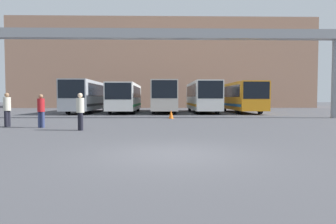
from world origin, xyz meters
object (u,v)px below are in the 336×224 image
at_px(pedestrian_near_right, 80,111).
at_px(traffic_cone, 171,114).
at_px(bus_slot_0, 88,95).
at_px(bus_slot_3, 202,95).
at_px(bus_slot_1, 125,96).
at_px(bus_slot_2, 164,95).
at_px(pedestrian_mid_left, 7,109).
at_px(pedestrian_near_center, 41,110).
at_px(bus_slot_4, 241,96).

xyz_separation_m(pedestrian_near_right, traffic_cone, (4.55, 8.09, -0.62)).
relative_size(bus_slot_0, traffic_cone, 18.59).
xyz_separation_m(bus_slot_0, bus_slot_3, (12.22, -0.51, -0.04)).
height_order(bus_slot_0, bus_slot_1, bus_slot_0).
bearing_deg(bus_slot_2, pedestrian_mid_left, -117.32).
xyz_separation_m(bus_slot_1, pedestrian_near_center, (-2.39, -16.10, -0.80)).
height_order(bus_slot_1, pedestrian_near_right, bus_slot_1).
height_order(bus_slot_0, bus_slot_2, bus_slot_0).
height_order(bus_slot_2, traffic_cone, bus_slot_2).
bearing_deg(traffic_cone, pedestrian_mid_left, -144.97).
bearing_deg(bus_slot_0, pedestrian_near_center, -84.27).
xyz_separation_m(bus_slot_2, traffic_cone, (0.46, -10.12, -1.53)).
bearing_deg(bus_slot_3, bus_slot_0, 177.61).
bearing_deg(traffic_cone, bus_slot_4, 50.22).
bearing_deg(bus_slot_4, pedestrian_mid_left, -137.00).
distance_m(bus_slot_2, pedestrian_near_center, 18.11).
bearing_deg(traffic_cone, pedestrian_near_right, -119.39).
height_order(bus_slot_1, pedestrian_near_center, bus_slot_1).
distance_m(bus_slot_0, bus_slot_1, 4.13).
relative_size(bus_slot_0, bus_slot_2, 0.98).
bearing_deg(bus_slot_2, bus_slot_0, -179.12).
height_order(bus_slot_0, bus_slot_4, bus_slot_0).
height_order(pedestrian_near_right, pedestrian_mid_left, pedestrian_mid_left).
distance_m(bus_slot_0, bus_slot_2, 8.15).
height_order(bus_slot_2, bus_slot_4, bus_slot_2).
relative_size(bus_slot_1, bus_slot_2, 0.87).
bearing_deg(bus_slot_4, pedestrian_near_center, -132.41).
bearing_deg(bus_slot_1, traffic_cone, -64.10).
bearing_deg(traffic_cone, bus_slot_1, 115.90).
relative_size(bus_slot_0, bus_slot_1, 1.12).
xyz_separation_m(bus_slot_2, bus_slot_4, (8.15, -0.89, -0.07)).
height_order(bus_slot_0, bus_slot_3, bus_slot_0).
bearing_deg(pedestrian_near_center, bus_slot_3, 67.79).
height_order(bus_slot_4, pedestrian_near_right, bus_slot_4).
relative_size(bus_slot_1, pedestrian_mid_left, 5.89).
relative_size(bus_slot_3, pedestrian_near_right, 6.20).
bearing_deg(bus_slot_1, pedestrian_near_right, -90.07).
bearing_deg(bus_slot_3, bus_slot_2, 171.14).
bearing_deg(pedestrian_mid_left, bus_slot_2, 165.05).
height_order(bus_slot_1, bus_slot_3, bus_slot_3).
distance_m(bus_slot_3, pedestrian_near_right, 19.40).
xyz_separation_m(bus_slot_3, pedestrian_near_center, (-10.54, -16.25, -0.91)).
height_order(bus_slot_4, pedestrian_mid_left, bus_slot_4).
bearing_deg(bus_slot_4, bus_slot_1, 179.52).
xyz_separation_m(bus_slot_0, pedestrian_near_center, (1.68, -16.76, -0.95)).
distance_m(bus_slot_3, bus_slot_4, 4.08).
distance_m(bus_slot_1, bus_slot_4, 12.22).
height_order(bus_slot_2, pedestrian_near_center, bus_slot_2).
bearing_deg(bus_slot_0, pedestrian_near_right, -77.37).
relative_size(bus_slot_2, traffic_cone, 18.98).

